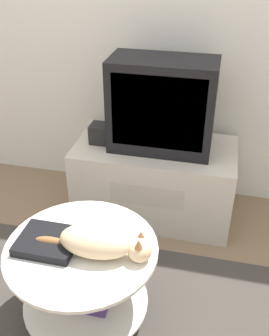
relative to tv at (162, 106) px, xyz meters
The scene contains 8 objects.
ground_plane 1.25m from the tv, 97.83° to the right, with size 12.00×12.00×0.00m, color #7F664C.
rug 1.25m from the tv, 97.83° to the right, with size 2.01×1.16×0.02m.
tv_stand 0.53m from the tv, behind, with size 1.01×0.53×0.50m.
tv is the anchor object (origin of this frame).
speaker 0.44m from the tv, behind, with size 0.12×0.12×0.12m.
coffee_table 1.06m from the tv, 101.24° to the right, with size 0.68×0.68×0.46m.
dvd_box 1.05m from the tv, 109.19° to the right, with size 0.26×0.21×0.04m.
cat 0.99m from the tv, 95.23° to the right, with size 0.52×0.18×0.14m.
Camera 1 is at (0.47, -1.15, 1.68)m, focal length 42.00 mm.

